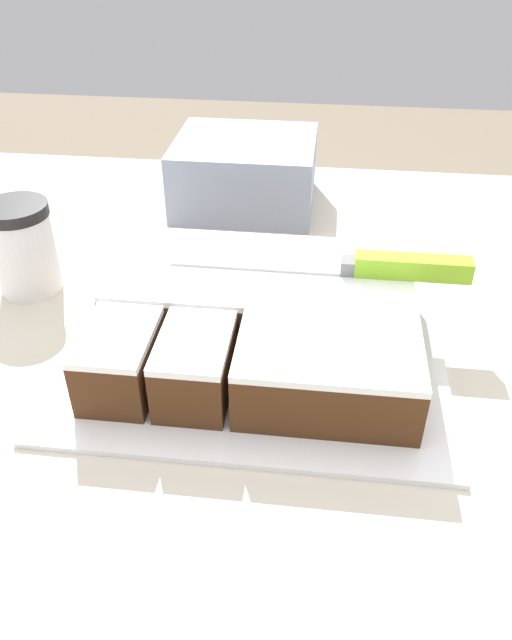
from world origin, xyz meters
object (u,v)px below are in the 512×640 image
(cake_board, at_px, (256,347))
(coffee_cup, at_px, (23,248))
(storage_box, at_px, (245,173))
(knife, at_px, (385,267))
(cake, at_px, (259,319))

(cake_board, distance_m, coffee_cup, 0.30)
(coffee_cup, bearing_deg, storage_box, 50.01)
(knife, xyz_separation_m, storage_box, (-0.19, 0.30, -0.03))
(coffee_cup, distance_m, storage_box, 0.35)
(cake_board, height_order, cake, cake)
(cake, distance_m, knife, 0.14)
(cake_board, bearing_deg, knife, 22.31)
(knife, bearing_deg, coffee_cup, -4.66)
(knife, height_order, storage_box, storage_box)
(cake, bearing_deg, knife, 21.89)
(cake_board, bearing_deg, cake, 37.08)
(knife, xyz_separation_m, coffee_cup, (-0.41, 0.03, -0.02))
(coffee_cup, bearing_deg, cake_board, -17.13)
(coffee_cup, bearing_deg, knife, -4.84)
(cake, xyz_separation_m, knife, (0.12, 0.05, 0.04))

